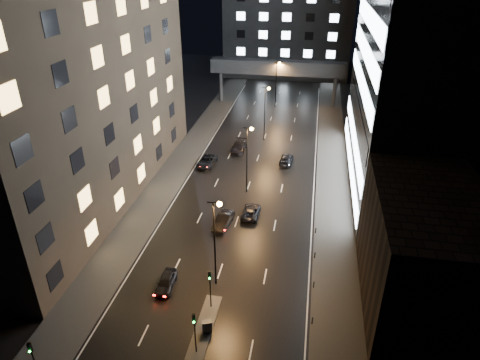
{
  "coord_description": "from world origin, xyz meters",
  "views": [
    {
      "loc": [
        8.64,
        -25.93,
        31.0
      ],
      "look_at": [
        -0.29,
        24.08,
        4.0
      ],
      "focal_mm": 32.0,
      "sensor_mm": 36.0,
      "label": 1
    }
  ],
  "objects_px": {
    "car_toward_b": "(286,159)",
    "car_away_b": "(224,220)",
    "car_away_c": "(207,161)",
    "car_toward_a": "(251,212)",
    "utility_cabinet": "(207,326)",
    "car_away_d": "(239,147)",
    "car_away_a": "(166,282)"
  },
  "relations": [
    {
      "from": "car_toward_a",
      "to": "utility_cabinet",
      "type": "bearing_deg",
      "value": 88.94
    },
    {
      "from": "car_away_b",
      "to": "car_toward_a",
      "type": "distance_m",
      "value": 4.25
    },
    {
      "from": "car_away_b",
      "to": "utility_cabinet",
      "type": "relative_size",
      "value": 3.75
    },
    {
      "from": "car_away_b",
      "to": "car_toward_b",
      "type": "height_order",
      "value": "car_away_b"
    },
    {
      "from": "car_away_d",
      "to": "car_away_c",
      "type": "bearing_deg",
      "value": -122.49
    },
    {
      "from": "car_toward_a",
      "to": "car_toward_b",
      "type": "relative_size",
      "value": 0.96
    },
    {
      "from": "car_away_a",
      "to": "car_toward_b",
      "type": "distance_m",
      "value": 33.78
    },
    {
      "from": "utility_cabinet",
      "to": "car_away_c",
      "type": "bearing_deg",
      "value": 83.69
    },
    {
      "from": "car_away_c",
      "to": "car_away_d",
      "type": "relative_size",
      "value": 0.96
    },
    {
      "from": "car_away_b",
      "to": "car_away_a",
      "type": "bearing_deg",
      "value": -97.9
    },
    {
      "from": "car_away_a",
      "to": "utility_cabinet",
      "type": "xyz_separation_m",
      "value": [
        5.68,
        -5.16,
        0.08
      ]
    },
    {
      "from": "utility_cabinet",
      "to": "car_toward_b",
      "type": "bearing_deg",
      "value": 63.15
    },
    {
      "from": "car_away_c",
      "to": "utility_cabinet",
      "type": "xyz_separation_m",
      "value": [
        8.61,
        -34.26,
        0.06
      ]
    },
    {
      "from": "car_away_c",
      "to": "car_toward_a",
      "type": "bearing_deg",
      "value": -49.81
    },
    {
      "from": "car_away_b",
      "to": "car_away_c",
      "type": "bearing_deg",
      "value": 118.76
    },
    {
      "from": "car_away_b",
      "to": "car_away_d",
      "type": "distance_m",
      "value": 23.44
    },
    {
      "from": "car_toward_b",
      "to": "car_away_b",
      "type": "bearing_deg",
      "value": 76.54
    },
    {
      "from": "car_away_c",
      "to": "car_away_d",
      "type": "distance_m",
      "value": 7.8
    },
    {
      "from": "car_away_a",
      "to": "utility_cabinet",
      "type": "height_order",
      "value": "utility_cabinet"
    },
    {
      "from": "car_away_c",
      "to": "car_away_d",
      "type": "height_order",
      "value": "car_away_d"
    },
    {
      "from": "car_away_c",
      "to": "car_toward_b",
      "type": "relative_size",
      "value": 1.07
    },
    {
      "from": "car_toward_b",
      "to": "car_away_c",
      "type": "bearing_deg",
      "value": 18.35
    },
    {
      "from": "car_toward_a",
      "to": "car_toward_b",
      "type": "height_order",
      "value": "car_toward_b"
    },
    {
      "from": "car_away_a",
      "to": "car_toward_a",
      "type": "relative_size",
      "value": 0.88
    },
    {
      "from": "car_away_b",
      "to": "car_away_c",
      "type": "distance_m",
      "value": 17.94
    },
    {
      "from": "car_away_c",
      "to": "car_away_b",
      "type": "bearing_deg",
      "value": -63.38
    },
    {
      "from": "car_toward_a",
      "to": "car_away_b",
      "type": "bearing_deg",
      "value": 44.48
    },
    {
      "from": "car_away_b",
      "to": "car_toward_b",
      "type": "relative_size",
      "value": 0.97
    },
    {
      "from": "car_toward_b",
      "to": "utility_cabinet",
      "type": "xyz_separation_m",
      "value": [
        -4.22,
        -37.45,
        0.07
      ]
    },
    {
      "from": "car_away_b",
      "to": "car_away_d",
      "type": "bearing_deg",
      "value": 103.29
    },
    {
      "from": "car_away_b",
      "to": "utility_cabinet",
      "type": "bearing_deg",
      "value": -75.01
    },
    {
      "from": "car_away_b",
      "to": "car_toward_a",
      "type": "bearing_deg",
      "value": 50.81
    }
  ]
}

